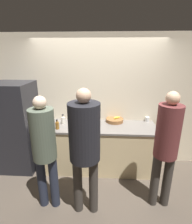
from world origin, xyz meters
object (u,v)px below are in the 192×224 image
(refrigerator, at_px, (16,127))
(bottle_clear, at_px, (63,120))
(person_left, at_px, (44,146))
(person_right, at_px, (166,143))
(utensil_crock, at_px, (89,117))
(person_center, at_px, (85,141))
(bottle_amber, at_px, (57,125))
(cup_white, at_px, (147,119))
(fruit_bowl, at_px, (115,120))

(refrigerator, xyz_separation_m, bottle_clear, (0.92, 0.07, 0.14))
(person_left, bearing_deg, refrigerator, 133.36)
(person_right, distance_m, utensil_crock, 1.64)
(person_center, relative_size, bottle_amber, 10.12)
(bottle_clear, bearing_deg, cup_white, 7.77)
(person_right, height_order, utensil_crock, person_right)
(person_left, height_order, utensil_crock, person_left)
(person_right, bearing_deg, refrigerator, 162.04)
(person_center, bearing_deg, bottle_amber, 125.56)
(fruit_bowl, height_order, utensil_crock, utensil_crock)
(utensil_crock, height_order, bottle_amber, utensil_crock)
(refrigerator, height_order, bottle_clear, refrigerator)
(bottle_clear, bearing_deg, refrigerator, -175.80)
(fruit_bowl, bearing_deg, person_left, -130.50)
(person_center, relative_size, person_right, 1.03)
(person_left, bearing_deg, bottle_amber, 92.43)
(bottle_clear, distance_m, bottle_amber, 0.25)
(person_center, bearing_deg, refrigerator, 145.32)
(fruit_bowl, relative_size, bottle_amber, 1.88)
(refrigerator, relative_size, utensil_crock, 5.75)
(utensil_crock, bearing_deg, bottle_amber, -138.81)
(person_left, xyz_separation_m, bottle_clear, (0.02, 1.02, -0.02))
(person_left, relative_size, person_right, 0.97)
(fruit_bowl, bearing_deg, refrigerator, -172.94)
(utensil_crock, bearing_deg, person_right, -43.53)
(person_left, distance_m, utensil_crock, 1.34)
(person_center, distance_m, person_right, 1.13)
(person_left, height_order, bottle_amber, person_left)
(refrigerator, bearing_deg, bottle_amber, -11.31)
(refrigerator, distance_m, bottle_clear, 0.93)
(fruit_bowl, distance_m, utensil_crock, 0.53)
(fruit_bowl, xyz_separation_m, bottle_amber, (-1.05, -0.41, 0.03))
(person_center, relative_size, fruit_bowl, 5.37)
(utensil_crock, bearing_deg, cup_white, 0.19)
(bottle_clear, relative_size, cup_white, 1.98)
(person_right, bearing_deg, utensil_crock, 136.47)
(person_right, relative_size, fruit_bowl, 5.19)
(utensil_crock, bearing_deg, fruit_bowl, -5.61)
(person_center, distance_m, bottle_amber, 1.05)
(cup_white, bearing_deg, utensil_crock, -179.81)
(utensil_crock, distance_m, cup_white, 1.18)
(person_center, height_order, utensil_crock, person_center)
(person_right, distance_m, bottle_amber, 1.84)
(bottle_amber, bearing_deg, person_center, -54.44)
(person_center, bearing_deg, bottle_clear, 117.11)
(utensil_crock, relative_size, bottle_amber, 1.65)
(utensil_crock, distance_m, bottle_clear, 0.53)
(bottle_clear, bearing_deg, utensil_crock, 24.79)
(person_left, xyz_separation_m, utensil_crock, (0.50, 1.25, -0.02))
(bottle_clear, xyz_separation_m, cup_white, (1.66, 0.23, -0.03))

